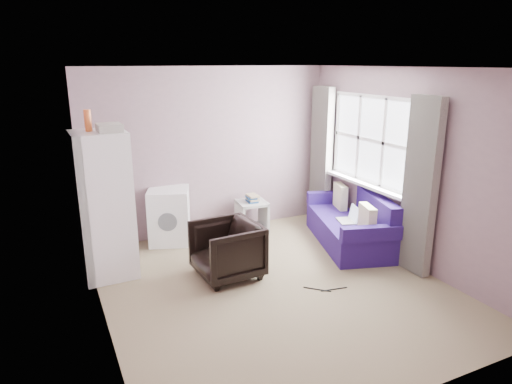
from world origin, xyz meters
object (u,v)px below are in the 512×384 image
(fridge, at_px, (104,205))
(side_table, at_px, (252,214))
(washing_machine, at_px, (169,215))
(sofa, at_px, (352,225))
(armchair, at_px, (227,247))

(fridge, distance_m, side_table, 2.40)
(washing_machine, distance_m, sofa, 2.66)
(side_table, distance_m, sofa, 1.54)
(armchair, distance_m, fridge, 1.56)
(washing_machine, xyz_separation_m, sofa, (2.37, -1.20, -0.13))
(armchair, distance_m, sofa, 2.05)
(side_table, bearing_deg, sofa, -44.50)
(sofa, bearing_deg, washing_machine, 169.97)
(fridge, height_order, sofa, fridge)
(armchair, bearing_deg, fridge, -120.76)
(washing_machine, bearing_deg, fridge, -123.08)
(washing_machine, relative_size, side_table, 1.35)
(washing_machine, distance_m, side_table, 1.28)
(fridge, relative_size, side_table, 3.43)
(armchair, distance_m, side_table, 1.59)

